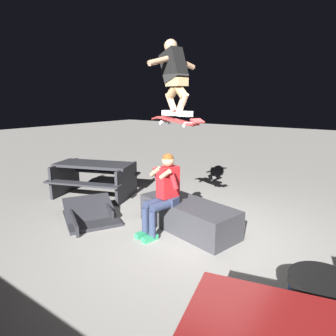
{
  "coord_description": "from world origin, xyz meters",
  "views": [
    {
      "loc": [
        -2.2,
        3.85,
        2.14
      ],
      "look_at": [
        0.47,
        0.14,
        1.07
      ],
      "focal_mm": 31.64,
      "sensor_mm": 36.0,
      "label": 1
    }
  ],
  "objects_px": {
    "kicker_ramp": "(91,216)",
    "picnic_table_back": "(95,174)",
    "ledge_box_main": "(188,216)",
    "trash_bin": "(317,327)",
    "skater_airborne": "(174,74)",
    "person_sitting_on_ledge": "(163,190)",
    "skateboard": "(177,121)"
  },
  "relations": [
    {
      "from": "ledge_box_main",
      "to": "skateboard",
      "type": "relative_size",
      "value": 1.69
    },
    {
      "from": "picnic_table_back",
      "to": "kicker_ramp",
      "type": "bearing_deg",
      "value": 135.74
    },
    {
      "from": "ledge_box_main",
      "to": "person_sitting_on_ledge",
      "type": "bearing_deg",
      "value": 53.57
    },
    {
      "from": "kicker_ramp",
      "to": "picnic_table_back",
      "type": "relative_size",
      "value": 0.66
    },
    {
      "from": "person_sitting_on_ledge",
      "to": "picnic_table_back",
      "type": "relative_size",
      "value": 0.63
    },
    {
      "from": "skater_airborne",
      "to": "trash_bin",
      "type": "relative_size",
      "value": 1.32
    },
    {
      "from": "skateboard",
      "to": "picnic_table_back",
      "type": "height_order",
      "value": "skateboard"
    },
    {
      "from": "kicker_ramp",
      "to": "trash_bin",
      "type": "bearing_deg",
      "value": 165.06
    },
    {
      "from": "ledge_box_main",
      "to": "trash_bin",
      "type": "distance_m",
      "value": 2.83
    },
    {
      "from": "skateboard",
      "to": "picnic_table_back",
      "type": "xyz_separation_m",
      "value": [
        2.53,
        -0.47,
        -1.31
      ]
    },
    {
      "from": "ledge_box_main",
      "to": "skater_airborne",
      "type": "distance_m",
      "value": 2.28
    },
    {
      "from": "picnic_table_back",
      "to": "ledge_box_main",
      "type": "bearing_deg",
      "value": 173.47
    },
    {
      "from": "person_sitting_on_ledge",
      "to": "skateboard",
      "type": "relative_size",
      "value": 1.26
    },
    {
      "from": "skater_airborne",
      "to": "picnic_table_back",
      "type": "distance_m",
      "value": 3.21
    },
    {
      "from": "person_sitting_on_ledge",
      "to": "kicker_ramp",
      "type": "xyz_separation_m",
      "value": [
        1.38,
        0.34,
        -0.66
      ]
    },
    {
      "from": "skateboard",
      "to": "kicker_ramp",
      "type": "xyz_separation_m",
      "value": [
        1.51,
        0.53,
        -1.75
      ]
    },
    {
      "from": "skateboard",
      "to": "skater_airborne",
      "type": "relative_size",
      "value": 0.93
    },
    {
      "from": "person_sitting_on_ledge",
      "to": "trash_bin",
      "type": "height_order",
      "value": "person_sitting_on_ledge"
    },
    {
      "from": "trash_bin",
      "to": "person_sitting_on_ledge",
      "type": "bearing_deg",
      "value": -28.81
    },
    {
      "from": "skateboard",
      "to": "kicker_ramp",
      "type": "relative_size",
      "value": 0.77
    },
    {
      "from": "ledge_box_main",
      "to": "skater_airborne",
      "type": "relative_size",
      "value": 1.56
    },
    {
      "from": "ledge_box_main",
      "to": "picnic_table_back",
      "type": "relative_size",
      "value": 0.85
    },
    {
      "from": "ledge_box_main",
      "to": "kicker_ramp",
      "type": "bearing_deg",
      "value": 22.77
    },
    {
      "from": "person_sitting_on_ledge",
      "to": "picnic_table_back",
      "type": "distance_m",
      "value": 2.5
    },
    {
      "from": "trash_bin",
      "to": "kicker_ramp",
      "type": "bearing_deg",
      "value": -14.94
    },
    {
      "from": "skater_airborne",
      "to": "picnic_table_back",
      "type": "height_order",
      "value": "skater_airborne"
    },
    {
      "from": "ledge_box_main",
      "to": "kicker_ramp",
      "type": "xyz_separation_m",
      "value": [
        1.64,
        0.69,
        -0.17
      ]
    },
    {
      "from": "person_sitting_on_ledge",
      "to": "kicker_ramp",
      "type": "relative_size",
      "value": 0.96
    },
    {
      "from": "person_sitting_on_ledge",
      "to": "skateboard",
      "type": "bearing_deg",
      "value": -122.95
    },
    {
      "from": "kicker_ramp",
      "to": "picnic_table_back",
      "type": "bearing_deg",
      "value": -44.26
    },
    {
      "from": "skateboard",
      "to": "trash_bin",
      "type": "bearing_deg",
      "value": 146.63
    },
    {
      "from": "ledge_box_main",
      "to": "trash_bin",
      "type": "relative_size",
      "value": 2.05
    }
  ]
}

